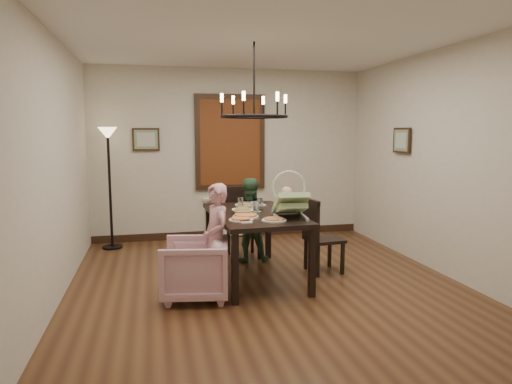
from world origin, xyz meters
name	(u,v)px	position (x,y,z in m)	size (l,w,h in m)	color
room_shell	(259,163)	(0.00, 0.37, 1.40)	(4.51, 5.00, 2.81)	brown
dining_table	(254,220)	(-0.08, 0.27, 0.72)	(1.05, 1.77, 0.81)	black
chair_far	(243,222)	(-0.03, 1.21, 0.50)	(0.44, 0.44, 1.00)	black
chair_right	(324,235)	(0.83, 0.30, 0.48)	(0.42, 0.42, 0.96)	black
armchair	(195,269)	(-0.85, -0.26, 0.32)	(0.69, 0.71, 0.64)	#E1ACC5
elderly_woman	(216,249)	(-0.61, -0.18, 0.51)	(0.37, 0.24, 1.01)	#D0939E
seated_man	(248,227)	(0.00, 1.01, 0.48)	(0.46, 0.36, 0.95)	#34583B
baby_bouncer	(290,202)	(0.24, -0.13, 0.99)	(0.41, 0.56, 0.37)	#A7D290
salad_bowl	(243,211)	(-0.24, 0.19, 0.84)	(0.30, 0.30, 0.07)	white
pizza_platter	(246,216)	(-0.25, -0.02, 0.83)	(0.30, 0.30, 0.04)	tan
drinking_glass	(256,207)	(-0.06, 0.29, 0.88)	(0.07, 0.07, 0.14)	silver
window_blinds	(230,142)	(0.00, 2.46, 1.60)	(1.00, 0.03, 1.40)	brown
radiator	(231,217)	(0.00, 2.48, 0.35)	(0.92, 0.12, 0.62)	silver
picture_back	(146,139)	(-1.35, 2.47, 1.65)	(0.42, 0.03, 0.36)	black
picture_right	(402,140)	(2.21, 0.90, 1.65)	(0.42, 0.03, 0.36)	black
floor_lamp	(110,190)	(-1.90, 2.15, 0.90)	(0.30, 0.30, 1.80)	black
chandelier	(254,117)	(-0.08, 0.27, 1.95)	(0.80, 0.80, 0.04)	black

